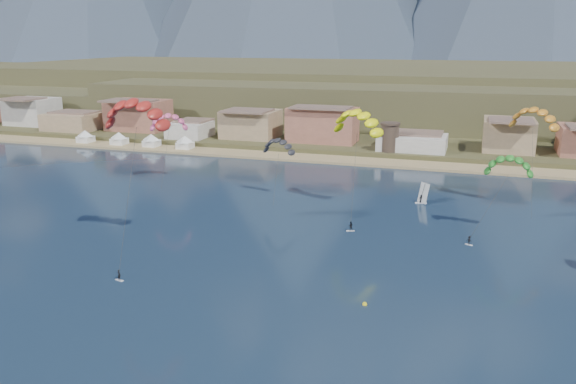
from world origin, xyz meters
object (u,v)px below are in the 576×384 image
at_px(watchtower, 390,137).
at_px(kitesurfer_yellow, 358,118).
at_px(buoy, 365,304).
at_px(windsurfer, 422,197).
at_px(kitesurfer_green, 509,163).
at_px(kitesurfer_red, 135,109).

bearing_deg(watchtower, kitesurfer_yellow, -89.00).
height_order(watchtower, buoy, watchtower).
bearing_deg(buoy, windsurfer, 87.25).
bearing_deg(watchtower, kitesurfer_green, -64.40).
height_order(kitesurfer_red, buoy, kitesurfer_red).
xyz_separation_m(kitesurfer_red, buoy, (39.88, -10.21, -23.52)).
bearing_deg(kitesurfer_red, kitesurfer_yellow, 49.38).
bearing_deg(windsurfer, buoy, -92.75).
distance_m(kitesurfer_green, buoy, 43.28).
xyz_separation_m(watchtower, kitesurfer_yellow, (0.96, -54.74, 12.58)).
distance_m(watchtower, windsurfer, 48.82).
distance_m(kitesurfer_yellow, windsurfer, 23.31).
bearing_deg(windsurfer, kitesurfer_red, -134.92).
height_order(windsurfer, buoy, windsurfer).
distance_m(watchtower, kitesurfer_yellow, 56.18).
bearing_deg(kitesurfer_red, kitesurfer_green, 24.58).
xyz_separation_m(kitesurfer_green, windsurfer, (-15.93, 15.83, -11.77)).
relative_size(kitesurfer_green, windsurfer, 3.69).
height_order(kitesurfer_red, kitesurfer_yellow, kitesurfer_red).
height_order(kitesurfer_yellow, kitesurfer_green, kitesurfer_yellow).
xyz_separation_m(watchtower, windsurfer, (13.94, -46.53, -4.95)).
relative_size(kitesurfer_yellow, buoy, 37.39).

